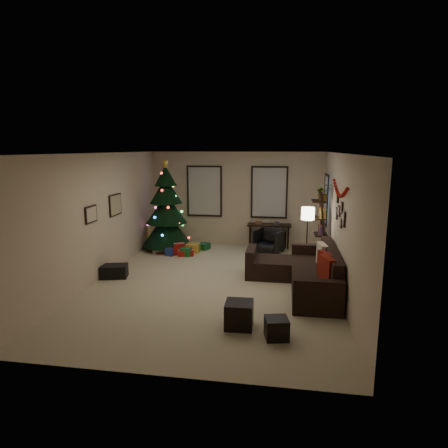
{
  "coord_description": "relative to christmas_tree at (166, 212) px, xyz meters",
  "views": [
    {
      "loc": [
        1.45,
        -7.72,
        2.8
      ],
      "look_at": [
        0.1,
        0.6,
        1.15
      ],
      "focal_mm": 31.18,
      "sensor_mm": 36.0,
      "label": 1
    }
  ],
  "objects": [
    {
      "name": "floor",
      "position": [
        1.82,
        -2.5,
        -1.06
      ],
      "size": [
        7.0,
        7.0,
        0.0
      ],
      "primitive_type": "plane",
      "color": "#BAAD8C",
      "rests_on": "ground"
    },
    {
      "name": "ceiling",
      "position": [
        1.82,
        -2.5,
        1.64
      ],
      "size": [
        7.0,
        7.0,
        0.0
      ],
      "primitive_type": "plane",
      "rotation": [
        3.14,
        0.0,
        0.0
      ],
      "color": "white",
      "rests_on": "floor"
    },
    {
      "name": "wall_back",
      "position": [
        1.82,
        1.0,
        0.29
      ],
      "size": [
        5.0,
        0.0,
        5.0
      ],
      "primitive_type": "plane",
      "rotation": [
        1.57,
        0.0,
        0.0
      ],
      "color": "beige",
      "rests_on": "floor"
    },
    {
      "name": "wall_front",
      "position": [
        1.82,
        -6.0,
        0.29
      ],
      "size": [
        5.0,
        0.0,
        5.0
      ],
      "primitive_type": "plane",
      "rotation": [
        -1.57,
        0.0,
        0.0
      ],
      "color": "beige",
      "rests_on": "floor"
    },
    {
      "name": "wall_left",
      "position": [
        -0.68,
        -2.5,
        0.29
      ],
      "size": [
        0.0,
        7.0,
        7.0
      ],
      "primitive_type": "plane",
      "rotation": [
        1.57,
        0.0,
        1.57
      ],
      "color": "beige",
      "rests_on": "floor"
    },
    {
      "name": "wall_right",
      "position": [
        4.32,
        -2.5,
        0.29
      ],
      "size": [
        0.0,
        7.0,
        7.0
      ],
      "primitive_type": "plane",
      "rotation": [
        1.57,
        0.0,
        -1.57
      ],
      "color": "beige",
      "rests_on": "floor"
    },
    {
      "name": "window_back_left",
      "position": [
        0.87,
        0.97,
        0.49
      ],
      "size": [
        1.05,
        0.06,
        1.5
      ],
      "color": "#728CB2",
      "rests_on": "wall_back"
    },
    {
      "name": "window_back_right",
      "position": [
        2.77,
        0.97,
        0.49
      ],
      "size": [
        1.05,
        0.06,
        1.5
      ],
      "color": "#728CB2",
      "rests_on": "wall_back"
    },
    {
      "name": "window_right_wall",
      "position": [
        4.29,
        0.05,
        0.44
      ],
      "size": [
        0.06,
        0.9,
        1.3
      ],
      "color": "#728CB2",
      "rests_on": "wall_right"
    },
    {
      "name": "christmas_tree",
      "position": [
        0.0,
        0.0,
        0.0
      ],
      "size": [
        1.37,
        1.37,
        2.55
      ],
      "rotation": [
        0.0,
        0.0,
        -0.04
      ],
      "color": "black",
      "rests_on": "floor"
    },
    {
      "name": "presents",
      "position": [
        0.44,
        -0.31,
        -0.94
      ],
      "size": [
        1.5,
        1.01,
        0.3
      ],
      "rotation": [
        0.0,
        0.0,
        0.42
      ],
      "color": "gold",
      "rests_on": "floor"
    },
    {
      "name": "sofa",
      "position": [
        3.67,
        -2.44,
        -0.78
      ],
      "size": [
        1.84,
        2.67,
        0.86
      ],
      "color": "black",
      "rests_on": "floor"
    },
    {
      "name": "pillow_red_a",
      "position": [
        4.03,
        -3.3,
        -0.42
      ],
      "size": [
        0.27,
        0.5,
        0.48
      ],
      "primitive_type": "cube",
      "rotation": [
        0.0,
        0.0,
        0.3
      ],
      "color": "maroon",
      "rests_on": "sofa"
    },
    {
      "name": "pillow_red_b",
      "position": [
        4.03,
        -2.9,
        -0.42
      ],
      "size": [
        0.27,
        0.45,
        0.44
      ],
      "primitive_type": "cube",
      "rotation": [
        0.0,
        0.0,
        0.38
      ],
      "color": "maroon",
      "rests_on": "sofa"
    },
    {
      "name": "pillow_cream",
      "position": [
        4.03,
        -2.22,
        -0.43
      ],
      "size": [
        0.2,
        0.47,
        0.46
      ],
      "primitive_type": "cube",
      "rotation": [
        0.0,
        0.0,
        0.16
      ],
      "color": "beige",
      "rests_on": "sofa"
    },
    {
      "name": "ottoman_near",
      "position": [
        2.59,
        -4.49,
        -0.85
      ],
      "size": [
        0.45,
        0.45,
        0.41
      ],
      "primitive_type": "cube",
      "rotation": [
        0.0,
        0.0,
        0.03
      ],
      "color": "black",
      "rests_on": "floor"
    },
    {
      "name": "ottoman_far",
      "position": [
        3.18,
        -4.78,
        -0.9
      ],
      "size": [
        0.4,
        0.4,
        0.32
      ],
      "primitive_type": "cube",
      "rotation": [
        0.0,
        0.0,
        0.21
      ],
      "color": "black",
      "rests_on": "floor"
    },
    {
      "name": "desk",
      "position": [
        2.81,
        0.72,
        -0.47
      ],
      "size": [
        1.23,
        0.44,
        0.66
      ],
      "color": "black",
      "rests_on": "floor"
    },
    {
      "name": "desk_chair",
      "position": [
        2.85,
        0.07,
        -0.73
      ],
      "size": [
        0.82,
        0.79,
        0.66
      ],
      "primitive_type": "imported",
      "rotation": [
        0.0,
        0.0,
        -0.37
      ],
      "color": "black",
      "rests_on": "floor"
    },
    {
      "name": "bookshelf",
      "position": [
        4.12,
        -0.85,
        -0.18
      ],
      "size": [
        0.3,
        0.54,
        1.82
      ],
      "color": "black",
      "rests_on": "floor"
    },
    {
      "name": "potted_plant",
      "position": [
        4.12,
        -0.91,
        0.78
      ],
      "size": [
        0.61,
        0.58,
        0.53
      ],
      "primitive_type": "imported",
      "rotation": [
        0.0,
        0.0,
        0.43
      ],
      "color": "#4C4C4C",
      "rests_on": "bookshelf"
    },
    {
      "name": "floor_lamp",
      "position": [
        3.77,
        -1.11,
        0.15
      ],
      "size": [
        0.31,
        0.31,
        1.45
      ],
      "rotation": [
        0.0,
        0.0,
        0.4
      ],
      "color": "black",
      "rests_on": "floor"
    },
    {
      "name": "art_map",
      "position": [
        -0.66,
        -1.79,
        0.45
      ],
      "size": [
        0.04,
        0.6,
        0.5
      ],
      "color": "black",
      "rests_on": "wall_left"
    },
    {
      "name": "art_abstract",
      "position": [
        -0.66,
        -2.95,
        0.42
      ],
      "size": [
        0.04,
        0.45,
        0.35
      ],
      "color": "black",
      "rests_on": "wall_left"
    },
    {
      "name": "gallery",
      "position": [
        4.3,
        -2.58,
        0.52
      ],
      "size": [
        0.03,
        1.25,
        0.54
      ],
      "color": "black",
      "rests_on": "wall_right"
    },
    {
      "name": "garland",
      "position": [
        4.27,
        -2.51,
        0.96
      ],
      "size": [
        0.08,
        1.9,
        0.3
      ],
      "primitive_type": null,
      "color": "#A5140C",
      "rests_on": "wall_right"
    },
    {
      "name": "stocking_left",
      "position": [
        1.68,
        1.06,
        0.38
      ],
      "size": [
        0.2,
        0.05,
        0.36
      ],
      "color": "#990F0C",
      "rests_on": "wall_back"
    },
    {
      "name": "stocking_right",
      "position": [
        2.01,
        1.04,
        0.32
      ],
      "size": [
        0.2,
        0.05,
        0.36
      ],
      "color": "#990F0C",
      "rests_on": "wall_back"
    },
    {
      "name": "storage_bin",
      "position": [
        -0.42,
        -2.54,
        -0.92
      ],
      "size": [
        0.63,
        0.49,
        0.28
      ],
      "primitive_type": "cube",
      "rotation": [
        0.0,
        0.0,
        0.24
      ],
      "color": "black",
      "rests_on": "floor"
    }
  ]
}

